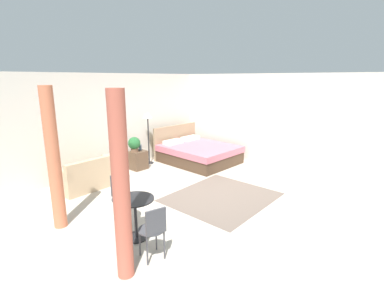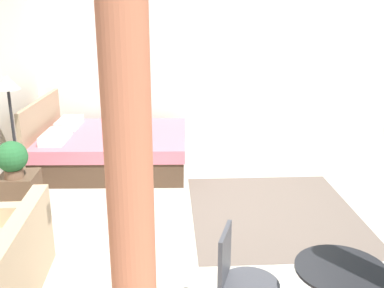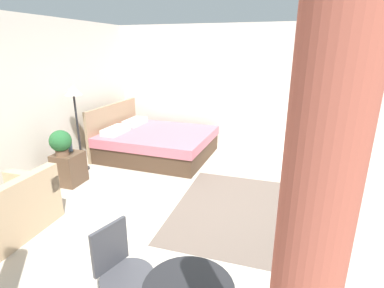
{
  "view_description": "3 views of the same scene",
  "coord_description": "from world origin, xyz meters",
  "px_view_note": "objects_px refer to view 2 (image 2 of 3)",
  "views": [
    {
      "loc": [
        -4.63,
        -3.73,
        2.54
      ],
      "look_at": [
        0.36,
        0.65,
        0.98
      ],
      "focal_mm": 26.43,
      "sensor_mm": 36.0,
      "label": 1
    },
    {
      "loc": [
        -4.61,
        0.8,
        2.34
      ],
      "look_at": [
        0.76,
        0.51,
        0.66
      ],
      "focal_mm": 41.55,
      "sensor_mm": 36.0,
      "label": 2
    },
    {
      "loc": [
        -3.6,
        -0.81,
        2.18
      ],
      "look_at": [
        0.72,
        0.55,
        0.7
      ],
      "focal_mm": 27.79,
      "sensor_mm": 36.0,
      "label": 3
    }
  ],
  "objects_px": {
    "potted_plant": "(12,158)",
    "cafe_chair_near_window": "(238,275)",
    "vase": "(18,164)",
    "floor_lamp": "(9,99)",
    "bed": "(110,148)",
    "nightstand": "(21,196)"
  },
  "relations": [
    {
      "from": "nightstand",
      "to": "vase",
      "type": "relative_size",
      "value": 3.29
    },
    {
      "from": "potted_plant",
      "to": "vase",
      "type": "relative_size",
      "value": 2.6
    },
    {
      "from": "nightstand",
      "to": "vase",
      "type": "bearing_deg",
      "value": 15.35
    },
    {
      "from": "potted_plant",
      "to": "cafe_chair_near_window",
      "type": "bearing_deg",
      "value": -131.75
    },
    {
      "from": "potted_plant",
      "to": "floor_lamp",
      "type": "relative_size",
      "value": 0.27
    },
    {
      "from": "bed",
      "to": "vase",
      "type": "bearing_deg",
      "value": 151.45
    },
    {
      "from": "potted_plant",
      "to": "cafe_chair_near_window",
      "type": "height_order",
      "value": "potted_plant"
    },
    {
      "from": "floor_lamp",
      "to": "bed",
      "type": "bearing_deg",
      "value": -42.57
    },
    {
      "from": "nightstand",
      "to": "floor_lamp",
      "type": "xyz_separation_m",
      "value": [
        0.57,
        0.2,
        1.01
      ]
    },
    {
      "from": "cafe_chair_near_window",
      "to": "vase",
      "type": "bearing_deg",
      "value": 45.53
    },
    {
      "from": "vase",
      "to": "nightstand",
      "type": "bearing_deg",
      "value": -164.65
    },
    {
      "from": "floor_lamp",
      "to": "cafe_chair_near_window",
      "type": "xyz_separation_m",
      "value": [
        -2.62,
        -2.38,
        -0.75
      ]
    },
    {
      "from": "floor_lamp",
      "to": "cafe_chair_near_window",
      "type": "distance_m",
      "value": 3.62
    },
    {
      "from": "potted_plant",
      "to": "cafe_chair_near_window",
      "type": "xyz_separation_m",
      "value": [
        -1.95,
        -2.18,
        -0.24
      ]
    },
    {
      "from": "potted_plant",
      "to": "cafe_chair_near_window",
      "type": "relative_size",
      "value": 0.49
    },
    {
      "from": "nightstand",
      "to": "floor_lamp",
      "type": "bearing_deg",
      "value": 19.01
    },
    {
      "from": "nightstand",
      "to": "cafe_chair_near_window",
      "type": "bearing_deg",
      "value": -133.27
    },
    {
      "from": "vase",
      "to": "floor_lamp",
      "type": "xyz_separation_m",
      "value": [
        0.45,
        0.16,
        0.66
      ]
    },
    {
      "from": "vase",
      "to": "floor_lamp",
      "type": "bearing_deg",
      "value": 19.96
    },
    {
      "from": "bed",
      "to": "floor_lamp",
      "type": "height_order",
      "value": "floor_lamp"
    },
    {
      "from": "cafe_chair_near_window",
      "to": "potted_plant",
      "type": "bearing_deg",
      "value": 48.25
    },
    {
      "from": "bed",
      "to": "vase",
      "type": "distance_m",
      "value": 1.79
    }
  ]
}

